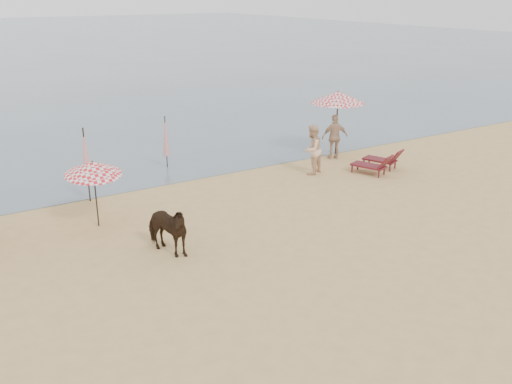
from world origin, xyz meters
TOP-DOWN VIEW (x-y plane):
  - ground at (0.00, 0.00)m, footprint 120.00×120.00m
  - lounger_cluster_right at (7.05, 7.10)m, footprint 2.06×2.03m
  - umbrella_open_left_b at (-4.08, 7.54)m, footprint 1.68×1.71m
  - umbrella_open_right at (7.22, 9.99)m, footprint 2.27×2.27m
  - umbrella_closed_left at (-3.66, 9.84)m, footprint 0.31×0.31m
  - umbrella_closed_right at (0.13, 12.00)m, footprint 0.26×0.26m
  - cow at (-3.09, 4.65)m, footprint 1.31×1.88m
  - beachgoer_right_a at (4.62, 8.30)m, footprint 1.16×1.06m
  - beachgoer_right_b at (6.70, 9.46)m, footprint 1.21×0.82m

SIDE VIEW (x-z plane):
  - ground at x=0.00m, z-range 0.00..0.00m
  - lounger_cluster_right at x=7.05m, z-range 0.11..0.69m
  - cow at x=-3.09m, z-range 0.00..1.45m
  - beachgoer_right_b at x=6.70m, z-range 0.00..1.90m
  - beachgoer_right_a at x=4.62m, z-range 0.00..1.94m
  - umbrella_closed_right at x=0.13m, z-range 0.24..2.37m
  - umbrella_closed_left at x=-3.66m, z-range 0.29..2.86m
  - umbrella_open_left_b at x=-4.08m, z-range 0.78..2.93m
  - umbrella_open_right at x=7.22m, z-range 1.11..3.88m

